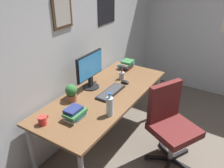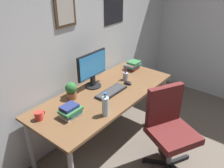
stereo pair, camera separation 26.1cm
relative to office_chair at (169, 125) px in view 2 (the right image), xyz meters
The scene contains 12 objects.
wall_back 1.46m from the office_chair, 97.77° to the left, with size 4.40×0.10×2.60m.
desk 0.79m from the office_chair, 102.60° to the left, with size 1.86×0.77×0.74m.
office_chair is the anchor object (origin of this frame).
monitor 1.09m from the office_chair, 97.82° to the left, with size 0.46×0.20×0.43m.
keyboard 0.75m from the office_chair, 99.93° to the left, with size 0.43×0.15×0.03m.
computer_mouse 0.74m from the office_chair, 75.37° to the left, with size 0.06×0.11×0.04m.
water_bottle 0.76m from the office_chair, 137.01° to the left, with size 0.07×0.07×0.25m.
coffee_mug_near 1.36m from the office_chair, 136.09° to the left, with size 0.12×0.08×0.09m.
potted_plant 1.14m from the office_chair, 116.86° to the left, with size 0.13×0.13×0.20m.
pen_cup 0.86m from the office_chair, 71.32° to the left, with size 0.07×0.07×0.20m.
book_stack_left 1.11m from the office_chair, 55.87° to the left, with size 0.22×0.19×0.12m.
book_stack_right 1.07m from the office_chair, 134.81° to the left, with size 0.22×0.15×0.11m.
Camera 2 is at (-1.81, 0.15, 2.11)m, focal length 37.56 mm.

